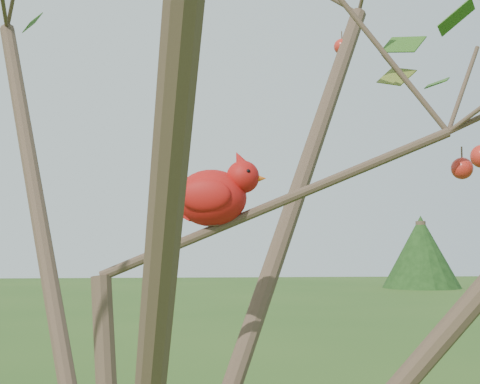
# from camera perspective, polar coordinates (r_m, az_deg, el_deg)

# --- Properties ---
(crabapple_tree) EXTENTS (2.35, 2.05, 2.95)m
(crabapple_tree) POSITION_cam_1_polar(r_m,az_deg,el_deg) (1.16, -7.51, 1.68)
(crabapple_tree) COLOR #473426
(crabapple_tree) RESTS_ON ground
(cardinal) EXTENTS (0.20, 0.12, 0.14)m
(cardinal) POSITION_cam_1_polar(r_m,az_deg,el_deg) (1.27, -1.94, -0.23)
(cardinal) COLOR red
(cardinal) RESTS_ON ground
(distant_trees) EXTENTS (45.27, 14.98, 3.13)m
(distant_trees) POSITION_cam_1_polar(r_m,az_deg,el_deg) (24.91, -6.29, -5.30)
(distant_trees) COLOR #473426
(distant_trees) RESTS_ON ground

